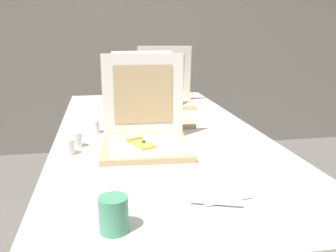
# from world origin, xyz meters

# --- Properties ---
(wall_back) EXTENTS (10.00, 0.10, 2.60)m
(wall_back) POSITION_xyz_m (0.00, 2.66, 1.30)
(wall_back) COLOR gray
(wall_back) RESTS_ON ground
(table) EXTENTS (0.92, 2.06, 0.75)m
(table) POSITION_xyz_m (0.00, 0.57, 0.70)
(table) COLOR silver
(table) RESTS_ON ground
(pizza_box_front) EXTENTS (0.36, 0.37, 0.36)m
(pizza_box_front) POSITION_xyz_m (-0.09, 0.32, 0.80)
(pizza_box_front) COLOR tan
(pizza_box_front) RESTS_ON table
(pizza_box_middle) EXTENTS (0.38, 0.49, 0.34)m
(pizza_box_middle) POSITION_xyz_m (-0.00, 0.77, 0.80)
(pizza_box_middle) COLOR tan
(pizza_box_middle) RESTS_ON table
(pizza_box_back) EXTENTS (0.38, 0.38, 0.36)m
(pizza_box_back) POSITION_xyz_m (0.14, 1.18, 0.80)
(pizza_box_back) COLOR tan
(pizza_box_back) RESTS_ON table
(cup_white_far) EXTENTS (0.05, 0.05, 0.06)m
(cup_white_far) POSITION_xyz_m (-0.23, 0.89, 0.78)
(cup_white_far) COLOR white
(cup_white_far) RESTS_ON table
(cup_white_near_center) EXTENTS (0.05, 0.05, 0.06)m
(cup_white_near_center) POSITION_xyz_m (-0.36, 0.37, 0.78)
(cup_white_near_center) COLOR white
(cup_white_near_center) RESTS_ON table
(cup_white_mid) EXTENTS (0.05, 0.05, 0.06)m
(cup_white_mid) POSITION_xyz_m (-0.30, 0.57, 0.78)
(cup_white_mid) COLOR white
(cup_white_mid) RESTS_ON table
(cup_white_near_left) EXTENTS (0.05, 0.05, 0.06)m
(cup_white_near_left) POSITION_xyz_m (-0.39, 0.28, 0.78)
(cup_white_near_left) COLOR white
(cup_white_near_left) RESTS_ON table
(cup_printed_front) EXTENTS (0.07, 0.07, 0.09)m
(cup_printed_front) POSITION_xyz_m (-0.24, -0.30, 0.79)
(cup_printed_front) COLOR #4C9E75
(cup_printed_front) RESTS_ON table
(napkin_pile) EXTENTS (0.18, 0.20, 0.01)m
(napkin_pile) POSITION_xyz_m (0.06, -0.15, 0.75)
(napkin_pile) COLOR white
(napkin_pile) RESTS_ON table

